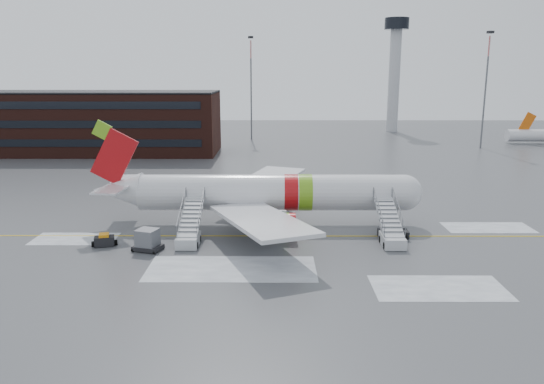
{
  "coord_description": "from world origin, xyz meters",
  "views": [
    {
      "loc": [
        -2.48,
        -51.5,
        15.94
      ],
      "look_at": [
        -2.68,
        1.24,
        4.0
      ],
      "focal_mm": 35.0,
      "sensor_mm": 36.0,
      "label": 1
    }
  ],
  "objects_px": {
    "airstair_aft": "(189,233)",
    "baggage_tractor": "(104,241)",
    "airliner": "(263,193)",
    "pushback_tug": "(391,231)",
    "uld_container": "(148,241)",
    "airstair_fwd": "(391,233)"
  },
  "relations": [
    {
      "from": "airstair_fwd",
      "to": "baggage_tractor",
      "type": "bearing_deg",
      "value": -178.19
    },
    {
      "from": "airliner",
      "to": "pushback_tug",
      "type": "height_order",
      "value": "airliner"
    },
    {
      "from": "airstair_fwd",
      "to": "airstair_aft",
      "type": "bearing_deg",
      "value": 180.0
    },
    {
      "from": "pushback_tug",
      "to": "uld_container",
      "type": "xyz_separation_m",
      "value": [
        -23.07,
        -3.72,
        0.21
      ]
    },
    {
      "from": "baggage_tractor",
      "to": "airstair_fwd",
      "type": "bearing_deg",
      "value": 1.81
    },
    {
      "from": "airstair_fwd",
      "to": "pushback_tug",
      "type": "relative_size",
      "value": 2.66
    },
    {
      "from": "airliner",
      "to": "pushback_tug",
      "type": "distance_m",
      "value": 13.85
    },
    {
      "from": "airliner",
      "to": "uld_container",
      "type": "distance_m",
      "value": 13.73
    },
    {
      "from": "airliner",
      "to": "airstair_aft",
      "type": "height_order",
      "value": "airliner"
    },
    {
      "from": "airstair_fwd",
      "to": "baggage_tractor",
      "type": "distance_m",
      "value": 27.06
    },
    {
      "from": "pushback_tug",
      "to": "airstair_aft",
      "type": "bearing_deg",
      "value": -175.21
    },
    {
      "from": "airliner",
      "to": "pushback_tug",
      "type": "xyz_separation_m",
      "value": [
        12.68,
        -4.9,
        -2.69
      ]
    },
    {
      "from": "airstair_fwd",
      "to": "uld_container",
      "type": "relative_size",
      "value": 2.68
    },
    {
      "from": "airstair_aft",
      "to": "pushback_tug",
      "type": "bearing_deg",
      "value": 4.79
    },
    {
      "from": "airstair_aft",
      "to": "airliner",
      "type": "bearing_deg",
      "value": 43.49
    },
    {
      "from": "airliner",
      "to": "airstair_aft",
      "type": "bearing_deg",
      "value": -136.51
    },
    {
      "from": "uld_container",
      "to": "baggage_tractor",
      "type": "distance_m",
      "value": 4.56
    },
    {
      "from": "baggage_tractor",
      "to": "pushback_tug",
      "type": "bearing_deg",
      "value": 5.19
    },
    {
      "from": "airliner",
      "to": "airstair_fwd",
      "type": "relative_size",
      "value": 4.55
    },
    {
      "from": "airliner",
      "to": "baggage_tractor",
      "type": "bearing_deg",
      "value": -153.42
    },
    {
      "from": "airstair_aft",
      "to": "baggage_tractor",
      "type": "bearing_deg",
      "value": -173.82
    },
    {
      "from": "airstair_fwd",
      "to": "uld_container",
      "type": "distance_m",
      "value": 22.76
    }
  ]
}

